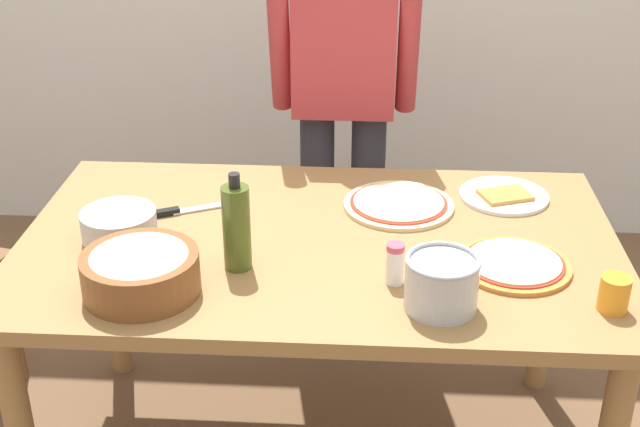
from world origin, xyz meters
TOP-DOWN VIEW (x-y plane):
  - dining_table at (0.00, 0.00)m, footprint 1.60×0.96m
  - person_cook at (0.04, 0.76)m, footprint 0.49×0.25m
  - pizza_raw_on_board at (0.22, 0.20)m, footprint 0.32×0.32m
  - pizza_cooked_on_tray at (0.50, -0.12)m, footprint 0.29×0.29m
  - plate_with_slice at (0.53, 0.28)m, footprint 0.26×0.26m
  - popcorn_bowl at (-0.40, -0.29)m, footprint 0.28×0.28m
  - mixing_bowl_steel at (-0.53, -0.03)m, footprint 0.20×0.20m
  - olive_oil_bottle at (-0.19, -0.16)m, footprint 0.07×0.07m
  - steel_pot at (0.30, -0.32)m, footprint 0.17×0.17m
  - cup_orange at (0.70, -0.30)m, footprint 0.07×0.07m
  - salt_shaker at (0.20, -0.21)m, footprint 0.04×0.04m
  - chef_knife at (-0.39, 0.13)m, footprint 0.27×0.15m

SIDE VIEW (x-z plane):
  - dining_table at x=0.00m, z-range 0.29..1.05m
  - chef_knife at x=-0.39m, z-range 0.76..0.78m
  - plate_with_slice at x=0.53m, z-range 0.76..0.78m
  - pizza_raw_on_board at x=0.22m, z-range 0.76..0.78m
  - pizza_cooked_on_tray at x=0.50m, z-range 0.76..0.78m
  - mixing_bowl_steel at x=-0.53m, z-range 0.76..0.84m
  - cup_orange at x=0.70m, z-range 0.76..0.84m
  - salt_shaker at x=0.20m, z-range 0.76..0.87m
  - popcorn_bowl at x=-0.40m, z-range 0.76..0.88m
  - steel_pot at x=0.30m, z-range 0.76..0.89m
  - olive_oil_bottle at x=-0.19m, z-range 0.75..1.00m
  - person_cook at x=0.04m, z-range 0.13..1.75m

